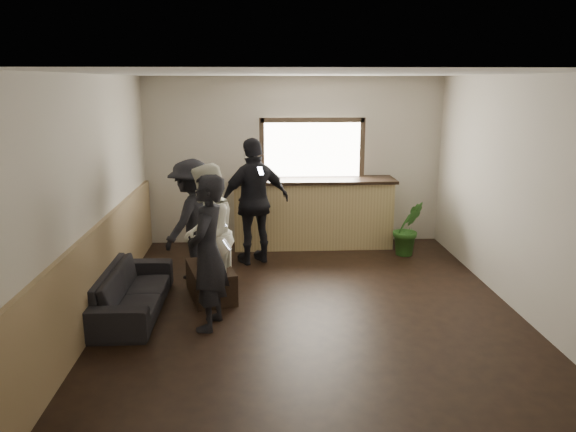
{
  "coord_description": "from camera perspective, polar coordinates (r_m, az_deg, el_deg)",
  "views": [
    {
      "loc": [
        -0.6,
        -6.41,
        2.72
      ],
      "look_at": [
        -0.24,
        0.4,
        1.08
      ],
      "focal_mm": 35.0,
      "sensor_mm": 36.0,
      "label": 1
    }
  ],
  "objects": [
    {
      "name": "potted_plant",
      "position": [
        9.12,
        12.1,
        -1.22
      ],
      "size": [
        0.56,
        0.48,
        0.88
      ],
      "primitive_type": "imported",
      "rotation": [
        0.0,
        0.0,
        0.22
      ],
      "color": "#2D6623",
      "rests_on": "ground"
    },
    {
      "name": "ground",
      "position": [
        6.99,
        2.15,
        -9.36
      ],
      "size": [
        5.0,
        6.0,
        0.01
      ],
      "primitive_type": "cube",
      "color": "black"
    },
    {
      "name": "sofa",
      "position": [
        7.05,
        -15.67,
        -7.29
      ],
      "size": [
        0.73,
        1.85,
        0.54
      ],
      "primitive_type": "imported",
      "rotation": [
        0.0,
        0.0,
        1.57
      ],
      "color": "black",
      "rests_on": "ground"
    },
    {
      "name": "person_d",
      "position": [
        8.45,
        -3.4,
        1.49
      ],
      "size": [
        1.21,
        0.89,
        1.91
      ],
      "rotation": [
        0.0,
        0.0,
        -2.71
      ],
      "color": "black",
      "rests_on": "ground"
    },
    {
      "name": "room_shell",
      "position": [
        6.53,
        -4.19,
        2.48
      ],
      "size": [
        5.01,
        6.01,
        2.8
      ],
      "color": "silver",
      "rests_on": "ground"
    },
    {
      "name": "coffee_table",
      "position": [
        7.34,
        -7.84,
        -6.62
      ],
      "size": [
        0.73,
        1.01,
        0.41
      ],
      "primitive_type": "cube",
      "rotation": [
        0.0,
        0.0,
        0.27
      ],
      "color": "black",
      "rests_on": "ground"
    },
    {
      "name": "cup_a",
      "position": [
        7.44,
        -8.77,
        -4.37
      ],
      "size": [
        0.14,
        0.14,
        0.09
      ],
      "primitive_type": "imported",
      "rotation": [
        0.0,
        0.0,
        1.35
      ],
      "color": "silver",
      "rests_on": "coffee_table"
    },
    {
      "name": "person_a",
      "position": [
        6.26,
        -8.14,
        -3.73
      ],
      "size": [
        0.54,
        0.71,
        1.75
      ],
      "rotation": [
        0.0,
        0.0,
        -1.77
      ],
      "color": "black",
      "rests_on": "ground"
    },
    {
      "name": "cup_b",
      "position": [
        7.19,
        -6.88,
        -4.96
      ],
      "size": [
        0.12,
        0.12,
        0.09
      ],
      "primitive_type": "imported",
      "rotation": [
        0.0,
        0.0,
        0.41
      ],
      "color": "silver",
      "rests_on": "coffee_table"
    },
    {
      "name": "person_b",
      "position": [
        6.99,
        -8.22,
        -1.88
      ],
      "size": [
        0.8,
        0.95,
        1.75
      ],
      "rotation": [
        0.0,
        0.0,
        -1.74
      ],
      "color": "silver",
      "rests_on": "ground"
    },
    {
      "name": "person_c",
      "position": [
        7.94,
        -9.71,
        -0.33
      ],
      "size": [
        1.06,
        1.25,
        1.68
      ],
      "rotation": [
        0.0,
        0.0,
        -2.06
      ],
      "color": "black",
      "rests_on": "ground"
    },
    {
      "name": "bar_counter",
      "position": [
        9.38,
        2.54,
        0.75
      ],
      "size": [
        2.7,
        0.68,
        2.13
      ],
      "color": "tan",
      "rests_on": "ground"
    }
  ]
}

